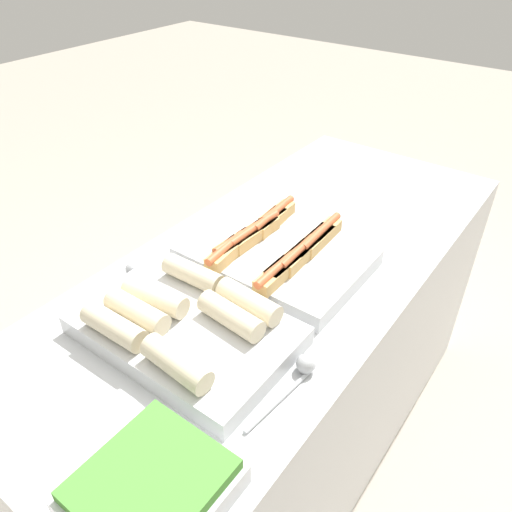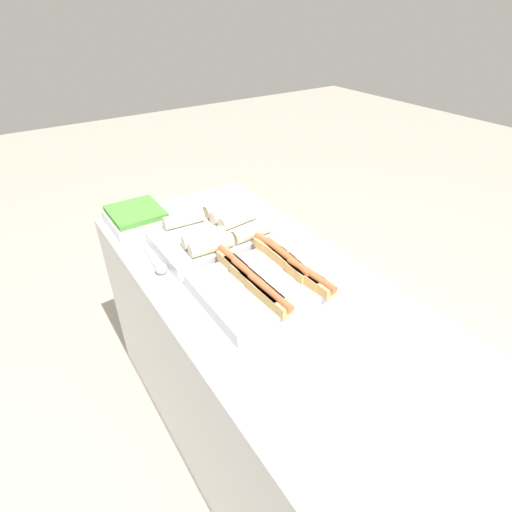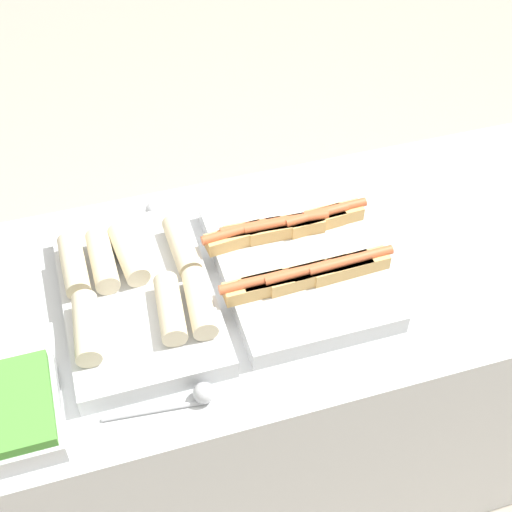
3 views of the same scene
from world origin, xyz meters
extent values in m
plane|color=#ADA393|center=(0.00, 0.00, 0.00)|extent=(12.00, 12.00, 0.00)
cube|color=silver|center=(0.00, 0.00, 0.44)|extent=(1.75, 0.74, 0.87)
cube|color=silver|center=(-0.03, 0.00, 0.90)|extent=(0.35, 0.49, 0.05)
cube|color=tan|center=(-0.15, -0.08, 0.94)|extent=(0.14, 0.05, 0.04)
cylinder|color=#CC6038|center=(-0.15, -0.08, 0.96)|extent=(0.16, 0.03, 0.02)
cube|color=tan|center=(-0.11, 0.09, 0.94)|extent=(0.14, 0.05, 0.04)
cylinder|color=#CC6038|center=(-0.11, 0.09, 0.96)|extent=(0.16, 0.03, 0.02)
cube|color=tan|center=(0.09, -0.08, 0.94)|extent=(0.14, 0.05, 0.04)
cylinder|color=#CC6038|center=(0.09, -0.08, 0.96)|extent=(0.16, 0.03, 0.02)
cube|color=tan|center=(-0.01, 0.08, 0.94)|extent=(0.14, 0.05, 0.04)
cylinder|color=#CC6038|center=(-0.01, 0.08, 0.96)|extent=(0.16, 0.03, 0.02)
cube|color=tan|center=(0.05, -0.08, 0.94)|extent=(0.14, 0.05, 0.04)
cylinder|color=#CC6038|center=(0.05, -0.08, 0.96)|extent=(0.16, 0.03, 0.02)
cube|color=tan|center=(0.10, 0.09, 0.94)|extent=(0.14, 0.05, 0.04)
cylinder|color=#CC6038|center=(0.10, 0.09, 0.96)|extent=(0.16, 0.03, 0.02)
cube|color=tan|center=(-0.15, 0.08, 0.94)|extent=(0.14, 0.06, 0.04)
cylinder|color=#CC6038|center=(-0.15, 0.08, 0.96)|extent=(0.16, 0.04, 0.02)
cube|color=tan|center=(0.05, 0.08, 0.94)|extent=(0.14, 0.05, 0.04)
cylinder|color=#CC6038|center=(0.05, 0.08, 0.96)|extent=(0.16, 0.03, 0.02)
cube|color=tan|center=(0.00, -0.08, 0.94)|extent=(0.14, 0.05, 0.04)
cylinder|color=#CC6038|center=(0.00, -0.08, 0.96)|extent=(0.16, 0.03, 0.02)
cube|color=tan|center=(-0.11, -0.08, 0.94)|extent=(0.14, 0.05, 0.04)
cylinder|color=#CC6038|center=(-0.11, -0.08, 0.96)|extent=(0.16, 0.02, 0.02)
cube|color=tan|center=(-0.05, -0.08, 0.94)|extent=(0.14, 0.05, 0.04)
cylinder|color=#CC6038|center=(-0.05, -0.08, 0.96)|extent=(0.16, 0.03, 0.02)
cube|color=tan|center=(-0.05, 0.08, 0.94)|extent=(0.14, 0.05, 0.04)
cylinder|color=#CC6038|center=(-0.05, 0.08, 0.96)|extent=(0.16, 0.03, 0.02)
cube|color=silver|center=(-0.40, 0.00, 0.90)|extent=(0.33, 0.50, 0.05)
cylinder|color=beige|center=(-0.40, 0.09, 0.95)|extent=(0.07, 0.17, 0.05)
cylinder|color=beige|center=(-0.46, 0.09, 0.95)|extent=(0.06, 0.17, 0.05)
cylinder|color=beige|center=(-0.34, -0.09, 0.95)|extent=(0.07, 0.17, 0.05)
cylinder|color=beige|center=(-0.52, -0.09, 0.95)|extent=(0.07, 0.17, 0.05)
cylinder|color=beige|center=(-0.28, -0.09, 0.95)|extent=(0.07, 0.17, 0.05)
cylinder|color=beige|center=(-0.52, 0.09, 0.95)|extent=(0.06, 0.17, 0.05)
cylinder|color=beige|center=(-0.28, 0.08, 0.95)|extent=(0.06, 0.17, 0.05)
cylinder|color=#B2B5BA|center=(-0.42, -0.28, 0.88)|extent=(0.21, 0.03, 0.01)
sphere|color=#B2B5BA|center=(-0.32, -0.28, 0.90)|extent=(0.04, 0.04, 0.04)
cylinder|color=#B2B5BA|center=(-0.42, 0.28, 0.88)|extent=(0.23, 0.01, 0.01)
sphere|color=#B2B5BA|center=(-0.31, 0.28, 0.90)|extent=(0.04, 0.04, 0.04)
camera|label=1|loc=(-0.98, -0.63, 1.71)|focal=35.00mm
camera|label=2|loc=(0.84, -0.64, 1.72)|focal=28.00mm
camera|label=3|loc=(-0.45, -1.06, 2.11)|focal=50.00mm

